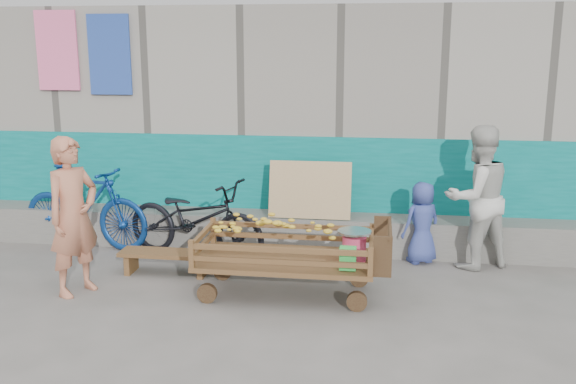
# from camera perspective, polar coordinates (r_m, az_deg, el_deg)

# --- Properties ---
(ground) EXTENTS (80.00, 80.00, 0.00)m
(ground) POSITION_cam_1_polar(r_m,az_deg,el_deg) (5.99, -3.33, -11.88)
(ground) COLOR #5C5954
(ground) RESTS_ON ground
(building_wall) EXTENTS (12.00, 3.50, 3.00)m
(building_wall) POSITION_cam_1_polar(r_m,az_deg,el_deg) (9.51, 1.36, 6.56)
(building_wall) COLOR gray
(building_wall) RESTS_ON ground
(banana_cart) EXTENTS (1.95, 0.89, 0.83)m
(banana_cart) POSITION_cam_1_polar(r_m,az_deg,el_deg) (6.52, -0.51, -4.47)
(banana_cart) COLOR brown
(banana_cart) RESTS_ON ground
(bench) EXTENTS (1.04, 0.31, 0.26)m
(bench) POSITION_cam_1_polar(r_m,az_deg,el_deg) (7.35, -10.75, -5.73)
(bench) COLOR brown
(bench) RESTS_ON ground
(vendor_man) EXTENTS (0.61, 0.71, 1.64)m
(vendor_man) POSITION_cam_1_polar(r_m,az_deg,el_deg) (6.86, -18.54, -2.06)
(vendor_man) COLOR #B96F51
(vendor_man) RESTS_ON ground
(woman) EXTENTS (1.00, 0.92, 1.65)m
(woman) POSITION_cam_1_polar(r_m,az_deg,el_deg) (7.60, 16.47, -0.45)
(woman) COLOR beige
(woman) RESTS_ON ground
(child) EXTENTS (0.57, 0.51, 0.97)m
(child) POSITION_cam_1_polar(r_m,az_deg,el_deg) (7.67, 11.82, -2.69)
(child) COLOR #374591
(child) RESTS_ON ground
(bicycle_dark) EXTENTS (1.96, 1.14, 0.97)m
(bicycle_dark) POSITION_cam_1_polar(r_m,az_deg,el_deg) (7.76, -8.24, -2.37)
(bicycle_dark) COLOR black
(bicycle_dark) RESTS_ON ground
(bicycle_blue) EXTENTS (1.83, 0.80, 1.07)m
(bicycle_blue) POSITION_cam_1_polar(r_m,az_deg,el_deg) (8.46, -17.62, -1.25)
(bicycle_blue) COLOR navy
(bicycle_blue) RESTS_ON ground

